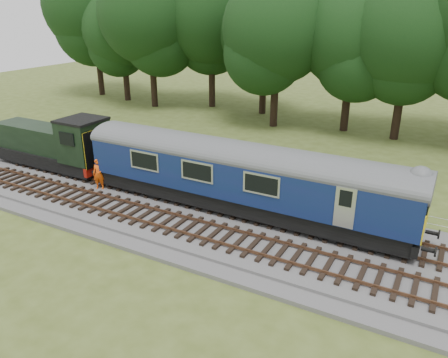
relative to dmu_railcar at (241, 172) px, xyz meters
The scene contains 9 objects.
ground 2.96m from the dmu_railcar, 86.78° to the right, with size 120.00×120.00×0.00m, color #48551F.
ballast 2.81m from the dmu_railcar, 86.78° to the right, with size 70.00×7.00×0.35m, color #4C4C4F.
track_north 2.19m from the dmu_railcar, ahead, with size 67.20×2.40×0.21m.
track_south 3.72m from the dmu_railcar, 88.50° to the right, with size 67.20×2.40×0.21m.
fence 4.05m from the dmu_railcar, 88.54° to the left, with size 64.00×0.12×1.00m, color #6B6054, non-canonical shape.
tree_line 20.76m from the dmu_railcar, 89.78° to the left, with size 70.00×8.00×18.00m, color black, non-canonical shape.
dmu_railcar is the anchor object (origin of this frame).
shunter_loco 13.94m from the dmu_railcar, behind, with size 8.91×2.60×3.38m.
worker 9.02m from the dmu_railcar, behind, with size 0.69×0.46×1.90m, color #FF560D.
Camera 1 is at (9.38, -17.63, 10.73)m, focal length 35.00 mm.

